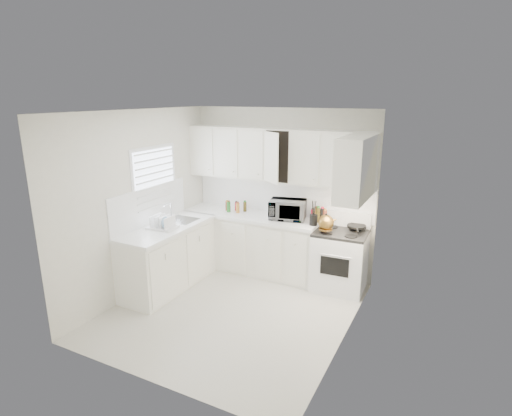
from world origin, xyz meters
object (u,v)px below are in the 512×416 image
Objects in this scene: utensil_crock at (314,213)px; dish_rack at (162,221)px; rice_cooker at (275,210)px; stove at (340,253)px; microwave at (288,207)px; tea_kettle at (326,221)px.

dish_rack is (-1.87, -1.11, -0.08)m from utensil_crock.
rice_cooker reaches higher than dish_rack.
microwave is at bearing 173.16° from stove.
utensil_crock is (-0.40, -0.05, 0.57)m from stove.
stove is 2.60m from dish_rack.
dish_rack is at bearing -152.34° from microwave.
rice_cooker is (-0.87, 0.19, 0.01)m from tea_kettle.
stove is at bearing 8.13° from rice_cooker.
rice_cooker reaches higher than stove.
utensil_crock is at bearing -26.59° from microwave.
utensil_crock reaches higher than rice_cooker.
microwave is 0.21m from rice_cooker.
tea_kettle is at bearing -26.26° from utensil_crock.
utensil_crock is at bearing -175.74° from stove.
tea_kettle is 0.73× the size of utensil_crock.
stove is 0.55m from tea_kettle.
tea_kettle is at bearing 20.39° from dish_rack.
rice_cooker is at bearing 172.77° from utensil_crock.
utensil_crock reaches higher than microwave.
tea_kettle is 0.51× the size of microwave.
utensil_crock is (0.45, -0.11, 0.01)m from microwave.
microwave is at bearing 166.57° from utensil_crock.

